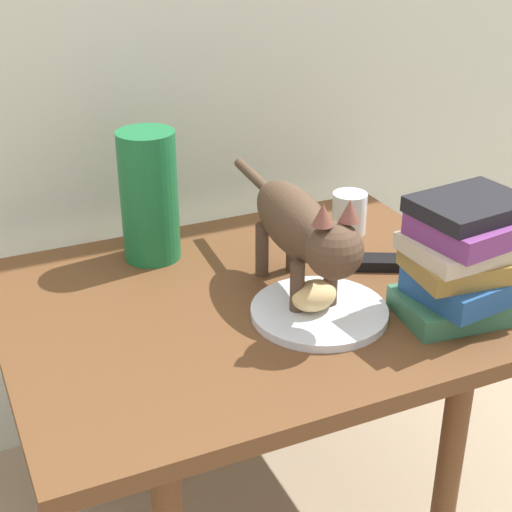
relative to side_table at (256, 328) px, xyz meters
The scene contains 8 objects.
side_table is the anchor object (origin of this frame).
plate 0.14m from the side_table, 54.59° to the right, with size 0.23×0.23×0.01m, color silver.
bread_roll 0.15m from the side_table, 57.78° to the right, with size 0.08×0.06×0.05m, color #E0BC7A.
cat 0.21m from the side_table, 26.81° to the right, with size 0.11×0.48×0.23m.
book_stack 0.38m from the side_table, 33.46° to the right, with size 0.22×0.17×0.20m.
green_vase 0.31m from the side_table, 116.66° to the left, with size 0.11×0.11×0.25m, color #196B38.
candle_jar 0.34m from the side_table, 30.76° to the left, with size 0.07×0.07×0.08m.
tv_remote 0.27m from the side_table, ahead, with size 0.15×0.04×0.02m, color black.
Camera 1 is at (-0.48, -1.06, 1.18)m, focal length 54.07 mm.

